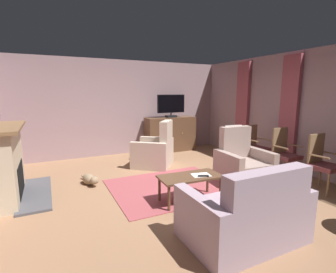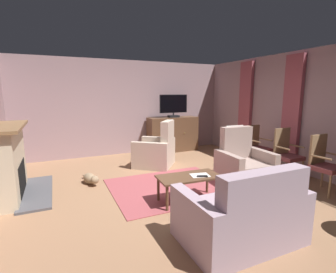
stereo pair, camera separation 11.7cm
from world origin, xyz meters
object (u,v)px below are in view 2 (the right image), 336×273
(sofa_floral, at_px, (242,216))
(armchair_near_window, at_px, (243,165))
(television, at_px, (174,105))
(side_chair_mid_row, at_px, (324,163))
(coffee_table, at_px, (189,179))
(side_chair_far_end, at_px, (257,146))
(folded_newspaper, at_px, (200,175))
(armchair_angled_to_table, at_px, (156,152))
(fireplace, at_px, (6,164))
(side_chair_beside_plant, at_px, (286,153))
(tv_remote, at_px, (202,176))
(tv_cabinet, at_px, (173,135))
(cat, at_px, (90,179))

(sofa_floral, relative_size, armchair_near_window, 1.28)
(television, xyz_separation_m, side_chair_mid_row, (1.10, -3.93, -0.86))
(television, relative_size, side_chair_mid_row, 0.85)
(coffee_table, relative_size, side_chair_far_end, 1.04)
(folded_newspaper, bearing_deg, armchair_angled_to_table, 98.98)
(fireplace, bearing_deg, folded_newspaper, -27.06)
(fireplace, xyz_separation_m, coffee_table, (2.72, -1.42, -0.21))
(fireplace, bearing_deg, side_chair_mid_row, -21.63)
(folded_newspaper, bearing_deg, side_chair_beside_plant, 18.03)
(side_chair_beside_plant, bearing_deg, side_chair_mid_row, -90.17)
(tv_remote, height_order, sofa_floral, sofa_floral)
(fireplace, height_order, television, television)
(armchair_near_window, height_order, armchair_angled_to_table, armchair_angled_to_table)
(television, distance_m, side_chair_mid_row, 4.17)
(side_chair_far_end, bearing_deg, television, 115.42)
(armchair_angled_to_table, bearing_deg, tv_remote, -92.70)
(tv_cabinet, bearing_deg, armchair_near_window, -87.33)
(television, height_order, armchair_angled_to_table, television)
(sofa_floral, height_order, cat, sofa_floral)
(tv_remote, distance_m, sofa_floral, 1.13)
(tv_remote, relative_size, side_chair_mid_row, 0.17)
(armchair_near_window, xyz_separation_m, side_chair_far_end, (0.96, 0.64, 0.19))
(tv_cabinet, height_order, side_chair_beside_plant, tv_cabinet)
(fireplace, xyz_separation_m, armchair_angled_to_table, (2.99, 0.69, -0.24))
(coffee_table, distance_m, armchair_angled_to_table, 2.13)
(side_chair_mid_row, height_order, side_chair_far_end, side_chair_mid_row)
(folded_newspaper, bearing_deg, fireplace, 164.57)
(coffee_table, bearing_deg, television, 68.41)
(side_chair_far_end, bearing_deg, side_chair_mid_row, -90.00)
(television, height_order, coffee_table, television)
(armchair_near_window, height_order, side_chair_beside_plant, armchair_near_window)
(side_chair_mid_row, distance_m, cat, 4.34)
(tv_cabinet, distance_m, television, 0.90)
(coffee_table, height_order, armchair_angled_to_table, armchair_angled_to_table)
(tv_remote, xyz_separation_m, side_chair_mid_row, (2.24, -0.48, 0.09))
(tv_cabinet, bearing_deg, coffee_table, -111.28)
(tv_remote, bearing_deg, television, -88.05)
(side_chair_beside_plant, bearing_deg, armchair_angled_to_table, 138.21)
(television, bearing_deg, side_chair_beside_plant, -70.65)
(armchair_angled_to_table, height_order, cat, armchair_angled_to_table)
(television, height_order, cat, television)
(cat, bearing_deg, tv_remote, -46.69)
(tv_cabinet, relative_size, television, 1.74)
(folded_newspaper, distance_m, sofa_floral, 1.21)
(coffee_table, relative_size, tv_remote, 6.13)
(tv_remote, bearing_deg, folded_newspaper, -73.89)
(folded_newspaper, xyz_separation_m, side_chair_mid_row, (2.24, -0.56, 0.10))
(folded_newspaper, height_order, side_chair_far_end, side_chair_far_end)
(television, distance_m, tv_remote, 3.76)
(tv_remote, relative_size, armchair_angled_to_table, 0.14)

